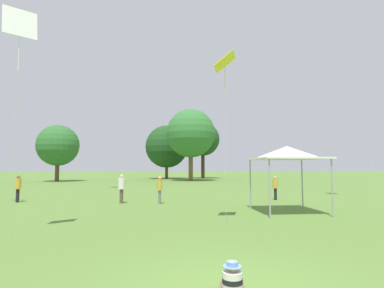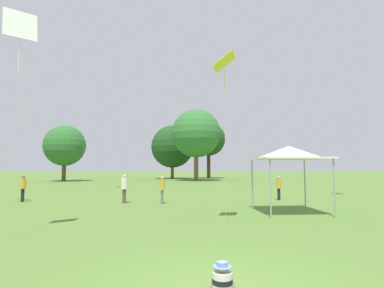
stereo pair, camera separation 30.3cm
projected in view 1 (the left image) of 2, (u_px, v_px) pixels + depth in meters
seated_toddler at (232, 281)px, 5.17m from camera, size 0.52×0.60×0.58m
person_standing_0 at (275, 186)px, 20.07m from camera, size 0.37×0.37×1.59m
person_standing_2 at (160, 187)px, 17.92m from camera, size 0.41×0.41×1.64m
person_standing_3 at (18, 186)px, 18.67m from camera, size 0.49×0.49×1.69m
person_standing_4 at (122, 186)px, 18.19m from camera, size 0.45×0.45×1.74m
canopy_tent at (287, 153)px, 14.64m from camera, size 3.19×3.19×3.22m
kite_4 at (20, 27)px, 9.78m from camera, size 0.98×0.76×7.41m
kite_6 at (225, 65)px, 11.92m from camera, size 1.04×1.16×6.68m
distant_tree_0 at (167, 147)px, 56.03m from camera, size 7.93×7.93×9.98m
distant_tree_1 at (203, 139)px, 57.79m from camera, size 6.45×6.45×10.79m
distant_tree_2 at (191, 133)px, 47.78m from camera, size 7.75×7.75×11.44m
distant_tree_3 at (58, 145)px, 45.74m from camera, size 6.27×6.27×8.64m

